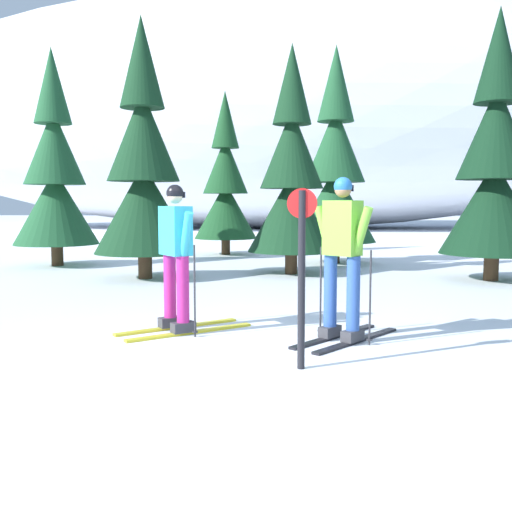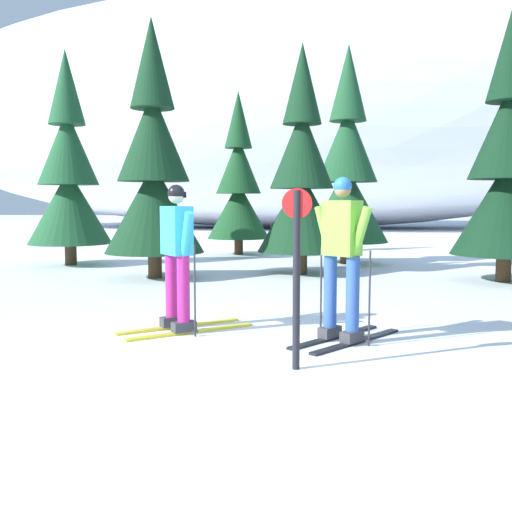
# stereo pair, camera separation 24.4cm
# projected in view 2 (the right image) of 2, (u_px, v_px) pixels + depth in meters

# --- Properties ---
(ground_plane) EXTENTS (120.00, 120.00, 0.00)m
(ground_plane) POSITION_uv_depth(u_px,v_px,m) (254.00, 360.00, 5.79)
(ground_plane) COLOR white
(skier_lime_jacket) EXTENTS (1.32, 1.49, 1.85)m
(skier_lime_jacket) POSITION_uv_depth(u_px,v_px,m) (342.00, 256.00, 6.47)
(skier_lime_jacket) COLOR black
(skier_lime_jacket) RESTS_ON ground
(skier_cyan_jacket) EXTENTS (1.60, 1.36, 1.78)m
(skier_cyan_jacket) POSITION_uv_depth(u_px,v_px,m) (177.00, 254.00, 7.01)
(skier_cyan_jacket) COLOR gold
(skier_cyan_jacket) RESTS_ON ground
(pine_tree_far_left) EXTENTS (2.04, 2.04, 5.29)m
(pine_tree_far_left) POSITION_uv_depth(u_px,v_px,m) (68.00, 176.00, 14.34)
(pine_tree_far_left) COLOR #47301E
(pine_tree_far_left) RESTS_ON ground
(pine_tree_left) EXTENTS (2.04, 2.04, 5.29)m
(pine_tree_left) POSITION_uv_depth(u_px,v_px,m) (153.00, 171.00, 11.85)
(pine_tree_left) COLOR #47301E
(pine_tree_left) RESTS_ON ground
(pine_tree_center_left) EXTENTS (1.86, 1.86, 4.83)m
(pine_tree_center_left) POSITION_uv_depth(u_px,v_px,m) (238.00, 187.00, 17.25)
(pine_tree_center_left) COLOR #47301E
(pine_tree_center_left) RESTS_ON ground
(pine_tree_center) EXTENTS (1.91, 1.91, 4.94)m
(pine_tree_center) POSITION_uv_depth(u_px,v_px,m) (302.00, 179.00, 12.49)
(pine_tree_center) COLOR #47301E
(pine_tree_center) RESTS_ON ground
(pine_tree_center_right) EXTENTS (2.12, 2.12, 5.50)m
(pine_tree_center_right) POSITION_uv_depth(u_px,v_px,m) (347.00, 173.00, 14.68)
(pine_tree_center_right) COLOR #47301E
(pine_tree_center_right) RESTS_ON ground
(pine_tree_right) EXTENTS (2.07, 2.07, 5.35)m
(pine_tree_right) POSITION_uv_depth(u_px,v_px,m) (507.00, 168.00, 11.27)
(pine_tree_right) COLOR #47301E
(pine_tree_right) RESTS_ON ground
(snow_ridge_background) EXTENTS (47.87, 17.04, 13.75)m
(snow_ridge_background) POSITION_uv_depth(u_px,v_px,m) (290.00, 112.00, 34.45)
(snow_ridge_background) COLOR white
(snow_ridge_background) RESTS_ON ground
(trail_marker_post) EXTENTS (0.28, 0.07, 1.70)m
(trail_marker_post) POSITION_uv_depth(u_px,v_px,m) (297.00, 269.00, 5.40)
(trail_marker_post) COLOR black
(trail_marker_post) RESTS_ON ground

